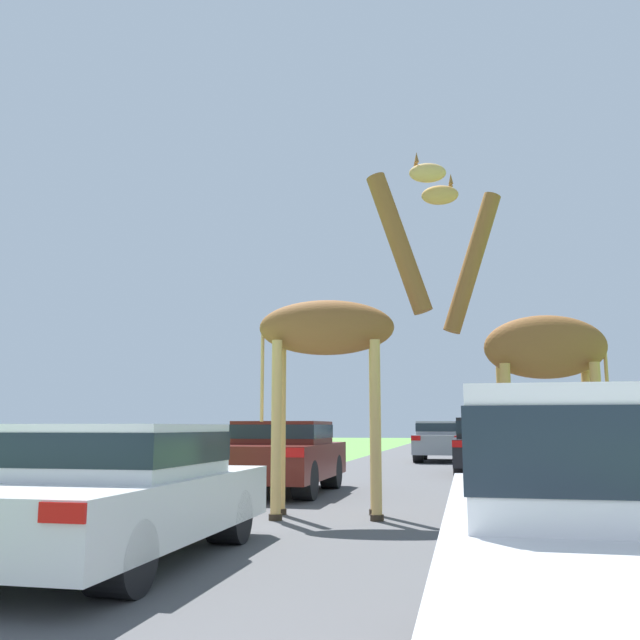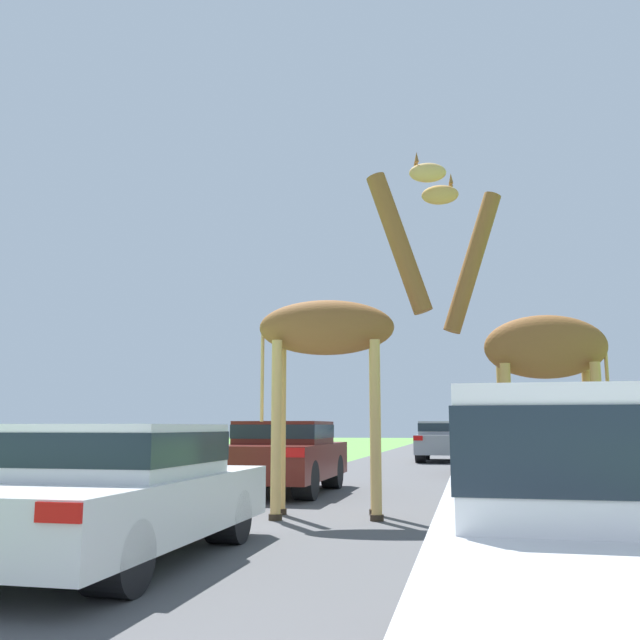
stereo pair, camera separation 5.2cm
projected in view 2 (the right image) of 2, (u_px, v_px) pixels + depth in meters
name	position (u px, v px, depth m)	size (l,w,h in m)	color
road	(458.00, 457.00, 28.41)	(7.77, 120.00, 0.00)	#4C4C4F
giraffe_near_road	(337.00, 328.00, 9.98)	(2.86, 1.03, 5.40)	tan
giraffe_companion	(535.00, 346.00, 9.75)	(2.59, 0.78, 5.08)	tan
car_queue_right	(492.00, 445.00, 18.34)	(1.92, 4.14, 1.51)	black
car_queue_left	(442.00, 440.00, 25.37)	(1.81, 4.04, 1.48)	gray
car_far_ahead	(111.00, 488.00, 6.54)	(1.88, 4.09, 1.30)	silver
car_verge_right	(284.00, 454.00, 13.24)	(1.79, 3.99, 1.38)	#561914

